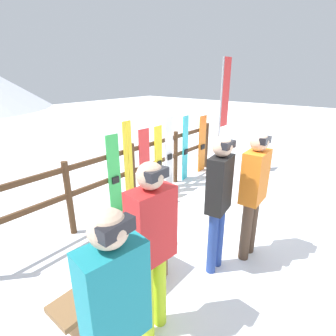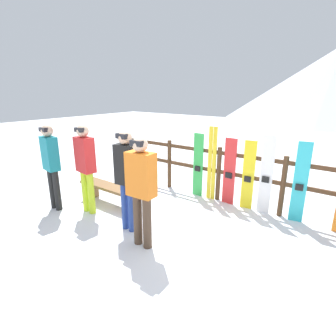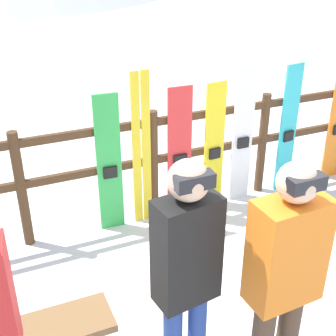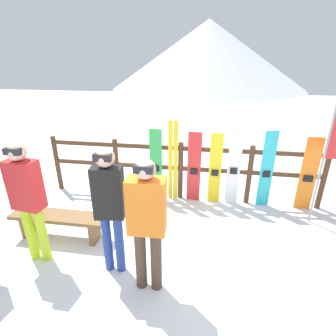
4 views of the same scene
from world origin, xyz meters
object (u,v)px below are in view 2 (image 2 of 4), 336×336
object	(u,v)px
snowboard_yellow	(248,176)
bench	(109,190)
person_red	(85,162)
person_orange	(141,185)
ski_pair_yellow	(212,164)
snowboard_red	(229,172)
snowboard_green	(198,165)
person_teal	(51,161)
person_black	(126,173)
snowboard_white	(266,176)
snowboard_cyan	(300,183)

from	to	relation	value
snowboard_yellow	bench	bearing A→B (deg)	-147.19
person_red	person_orange	world-z (taller)	person_red
ski_pair_yellow	snowboard_red	world-z (taller)	ski_pair_yellow
snowboard_red	snowboard_yellow	distance (m)	0.41
snowboard_yellow	snowboard_green	bearing A→B (deg)	180.00
snowboard_yellow	person_teal	bearing A→B (deg)	-142.93
bench	person_black	bearing A→B (deg)	-25.67
person_black	snowboard_red	world-z (taller)	person_black
person_orange	person_teal	distance (m)	2.38
snowboard_green	snowboard_red	size ratio (longest dim) A/B	1.02
bench	snowboard_white	distance (m)	3.26
person_black	snowboard_yellow	bearing A→B (deg)	57.64
bench	snowboard_green	xyz separation A→B (m)	(1.27, 1.59, 0.41)
snowboard_red	snowboard_cyan	bearing A→B (deg)	0.00
person_teal	snowboard_white	bearing A→B (deg)	34.22
snowboard_green	snowboard_cyan	bearing A→B (deg)	0.00
person_red	snowboard_cyan	world-z (taller)	person_red
person_teal	snowboard_cyan	xyz separation A→B (m)	(4.16, 2.41, -0.28)
snowboard_red	person_orange	bearing A→B (deg)	-99.61
person_black	snowboard_yellow	xyz separation A→B (m)	(1.34, 2.12, -0.35)
bench	person_black	xyz separation A→B (m)	(1.11, -0.54, 0.74)
person_teal	snowboard_red	distance (m)	3.69
person_teal	person_orange	bearing A→B (deg)	1.63
snowboard_yellow	snowboard_cyan	bearing A→B (deg)	0.00
snowboard_red	snowboard_cyan	world-z (taller)	snowboard_cyan
snowboard_white	ski_pair_yellow	bearing A→B (deg)	179.84
snowboard_cyan	ski_pair_yellow	bearing A→B (deg)	179.89
person_teal	ski_pair_yellow	world-z (taller)	person_teal
person_red	ski_pair_yellow	distance (m)	2.68
person_black	snowboard_red	bearing A→B (deg)	66.33
bench	person_teal	world-z (taller)	person_teal
bench	snowboard_yellow	world-z (taller)	snowboard_yellow
person_black	snowboard_white	bearing A→B (deg)	51.32
snowboard_green	snowboard_cyan	xyz separation A→B (m)	(2.16, 0.00, 0.03)
person_black	snowboard_white	distance (m)	2.73
snowboard_green	snowboard_white	size ratio (longest dim) A/B	0.93
snowboard_green	snowboard_red	world-z (taller)	snowboard_green
person_black	snowboard_cyan	distance (m)	3.15
snowboard_green	person_orange	bearing A→B (deg)	-80.87
person_red	snowboard_cyan	distance (m)	4.06
ski_pair_yellow	snowboard_yellow	distance (m)	0.85
person_teal	snowboard_white	xyz separation A→B (m)	(3.54, 2.41, -0.25)
snowboard_white	snowboard_green	bearing A→B (deg)	-180.00
person_red	person_teal	size ratio (longest dim) A/B	1.01
snowboard_yellow	snowboard_cyan	distance (m)	0.97
person_teal	snowboard_yellow	distance (m)	4.01
person_red	snowboard_green	size ratio (longest dim) A/B	1.20
snowboard_white	person_red	bearing A→B (deg)	-143.81
bench	person_red	xyz separation A→B (m)	(-0.04, -0.50, 0.72)
bench	snowboard_cyan	distance (m)	3.80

